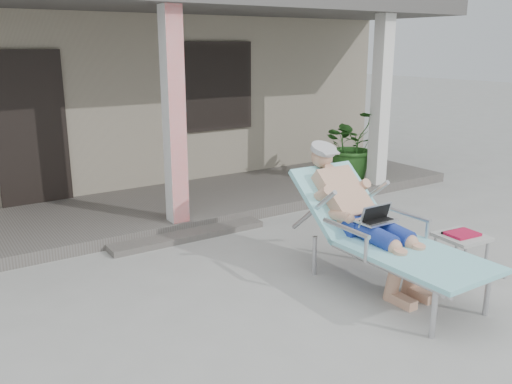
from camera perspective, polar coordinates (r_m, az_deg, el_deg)
ground at (r=5.28m, az=2.06°, el=-10.65°), size 60.00×60.00×0.00m
house at (r=10.74m, az=-18.66°, el=11.04°), size 10.40×5.40×3.30m
porch_deck at (r=7.73m, az=-10.88°, el=-1.82°), size 10.00×2.00×0.15m
porch_overhang at (r=7.37m, az=-11.81°, el=18.69°), size 10.00×2.30×2.85m
porch_step at (r=6.74m, az=-7.07°, el=-4.54°), size 2.00×0.30×0.07m
lounger at (r=5.36m, az=12.24°, el=-0.66°), size 0.82×2.18×1.41m
side_table at (r=6.08m, az=20.83°, el=-4.58°), size 0.50×0.50×0.41m
potted_palm at (r=9.09m, az=10.19°, el=4.96°), size 1.22×1.13×1.15m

